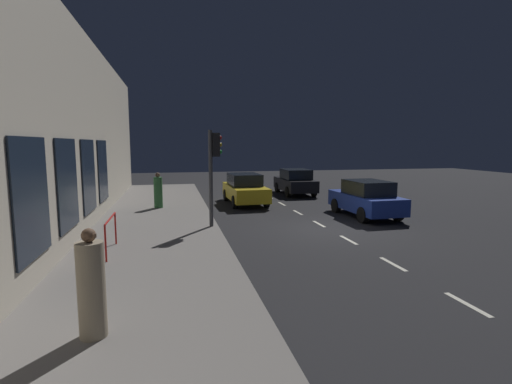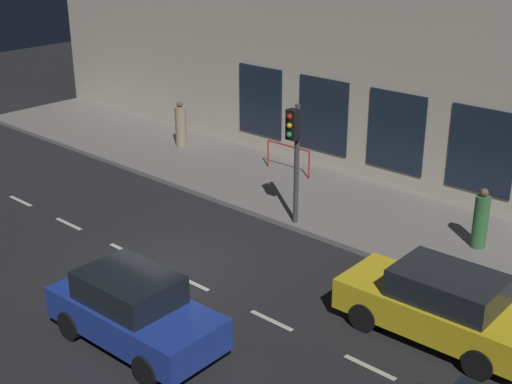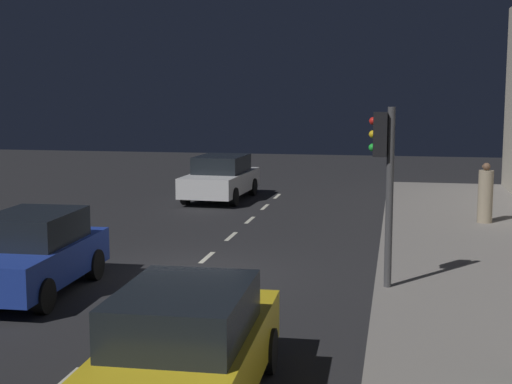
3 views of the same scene
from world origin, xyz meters
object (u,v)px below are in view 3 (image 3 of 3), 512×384
parked_car_2 (187,348)px  parked_car_3 (221,178)px  traffic_light (384,165)px  pedestrian_1 (485,195)px  parked_car_0 (33,253)px

parked_car_2 → parked_car_3: bearing=100.8°
traffic_light → pedestrian_1: size_ratio=2.02×
parked_car_3 → parked_car_2: bearing=105.1°
parked_car_0 → traffic_light: bearing=-171.3°
traffic_light → parked_car_2: bearing=-111.0°
traffic_light → parked_car_3: 13.23m
parked_car_0 → parked_car_3: size_ratio=0.89×
parked_car_0 → parked_car_3: 12.87m
traffic_light → pedestrian_1: bearing=70.4°
parked_car_0 → parked_car_2: (4.45, -4.63, 0.00)m
parked_car_3 → pedestrian_1: 9.61m
parked_car_0 → parked_car_2: size_ratio=0.93×
traffic_light → pedestrian_1: (2.74, 7.69, -1.60)m
pedestrian_1 → parked_car_0: bearing=163.9°
parked_car_3 → pedestrian_1: pedestrian_1 is taller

